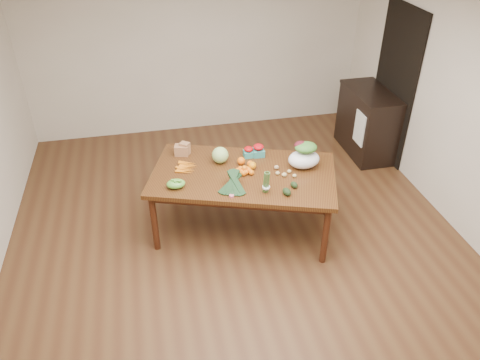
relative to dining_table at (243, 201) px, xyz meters
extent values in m
plane|color=#54351C|center=(-0.11, -0.34, -0.38)|extent=(6.00, 6.00, 0.00)
cube|color=silver|center=(-0.11, 2.66, 0.98)|extent=(5.00, 0.02, 2.70)
cube|color=silver|center=(2.39, -0.34, 0.98)|extent=(0.02, 6.00, 2.70)
cube|color=#4F3112|center=(0.00, 0.00, 0.00)|extent=(2.20, 1.66, 0.75)
cube|color=black|center=(2.37, 1.26, 0.68)|extent=(0.02, 1.00, 2.10)
cube|color=black|center=(2.11, 1.35, 0.10)|extent=(0.52, 1.02, 0.94)
cube|color=white|center=(1.85, 1.06, 0.18)|extent=(0.02, 0.28, 0.45)
sphere|color=#AFCF77|center=(-0.20, 0.27, 0.47)|extent=(0.18, 0.18, 0.18)
sphere|color=orange|center=(0.02, 0.18, 0.42)|extent=(0.09, 0.09, 0.09)
sphere|color=orange|center=(0.10, 0.11, 0.41)|extent=(0.07, 0.07, 0.07)
sphere|color=orange|center=(0.11, 0.06, 0.42)|extent=(0.09, 0.09, 0.09)
ellipsoid|color=#5AA337|center=(-0.73, -0.12, 0.42)|extent=(0.19, 0.14, 0.09)
ellipsoid|color=tan|center=(0.35, -0.11, 0.40)|extent=(0.05, 0.04, 0.04)
ellipsoid|color=tan|center=(0.41, -0.16, 0.40)|extent=(0.05, 0.05, 0.05)
ellipsoid|color=#CEC077|center=(0.48, -0.10, 0.39)|extent=(0.05, 0.04, 0.04)
ellipsoid|color=tan|center=(0.37, 0.00, 0.40)|extent=(0.05, 0.05, 0.05)
ellipsoid|color=#D7C47C|center=(0.51, -0.20, 0.39)|extent=(0.05, 0.04, 0.04)
ellipsoid|color=black|center=(0.33, -0.49, 0.41)|extent=(0.10, 0.13, 0.07)
ellipsoid|color=black|center=(0.45, -0.38, 0.41)|extent=(0.09, 0.11, 0.06)
camera|label=1|loc=(-0.93, -4.12, 3.08)|focal=35.00mm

